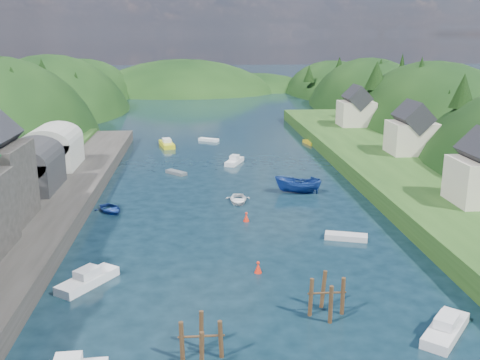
{
  "coord_description": "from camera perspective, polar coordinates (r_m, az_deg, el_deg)",
  "views": [
    {
      "loc": [
        -4.97,
        -33.22,
        20.78
      ],
      "look_at": [
        0.0,
        28.0,
        4.0
      ],
      "focal_mm": 40.0,
      "sensor_mm": 36.0,
      "label": 1
    }
  ],
  "objects": [
    {
      "name": "boat_sheds",
      "position": [
        76.8,
        -20.45,
        2.66
      ],
      "size": [
        7.0,
        21.0,
        7.5
      ],
      "color": "#2D2D30",
      "rests_on": "quay_left"
    },
    {
      "name": "moored_boats",
      "position": [
        64.81,
        -0.18,
        -2.84
      ],
      "size": [
        36.18,
        82.98,
        2.43
      ],
      "color": "yellow",
      "rests_on": "ground"
    },
    {
      "name": "ground",
      "position": [
        85.91,
        -1.19,
        1.28
      ],
      "size": [
        600.0,
        600.0,
        0.0
      ],
      "primitive_type": "plane",
      "color": "black",
      "rests_on": "ground"
    },
    {
      "name": "right_bank_cottages",
      "position": [
        89.22,
        17.19,
        4.96
      ],
      "size": [
        9.0,
        59.24,
        8.41
      ],
      "color": "beige",
      "rests_on": "terrace_right"
    },
    {
      "name": "hillside_left",
      "position": [
        118.93,
        -24.15,
        -0.11
      ],
      "size": [
        44.0,
        245.56,
        52.0
      ],
      "color": "black",
      "rests_on": "ground"
    },
    {
      "name": "channel_buoy_near",
      "position": [
        48.75,
        1.94,
        -9.34
      ],
      "size": [
        0.7,
        0.7,
        1.1
      ],
      "color": "red",
      "rests_on": "ground"
    },
    {
      "name": "hillside_right",
      "position": [
        122.48,
        19.59,
        1.07
      ],
      "size": [
        36.0,
        245.56,
        48.0
      ],
      "color": "black",
      "rests_on": "ground"
    },
    {
      "name": "quay_left",
      "position": [
        59.88,
        -22.98,
        -5.28
      ],
      "size": [
        12.0,
        110.0,
        2.0
      ],
      "primitive_type": "cube",
      "color": "#2D2B28",
      "rests_on": "ground"
    },
    {
      "name": "far_hills",
      "position": [
        209.71,
        -2.92,
        6.6
      ],
      "size": [
        103.0,
        68.0,
        44.0
      ],
      "color": "black",
      "rests_on": "ground"
    },
    {
      "name": "terrace_right",
      "position": [
        81.5,
        17.09,
        0.69
      ],
      "size": [
        16.0,
        120.0,
        2.4
      ],
      "primitive_type": "cube",
      "color": "#234719",
      "rests_on": "ground"
    },
    {
      "name": "channel_buoy_far",
      "position": [
        61.5,
        0.67,
        -3.99
      ],
      "size": [
        0.7,
        0.7,
        1.1
      ],
      "color": "red",
      "rests_on": "ground"
    },
    {
      "name": "piling_cluster_far",
      "position": [
        42.15,
        9.23,
        -12.5
      ],
      "size": [
        2.96,
        2.79,
        3.69
      ],
      "color": "#382314",
      "rests_on": "ground"
    },
    {
      "name": "piling_cluster_near",
      "position": [
        36.84,
        -4.13,
        -17.01
      ],
      "size": [
        3.08,
        2.88,
        3.38
      ],
      "color": "#382314",
      "rests_on": "ground"
    },
    {
      "name": "hill_trees",
      "position": [
        98.36,
        -1.3,
        9.64
      ],
      "size": [
        92.81,
        151.83,
        12.42
      ],
      "color": "black",
      "rests_on": "ground"
    }
  ]
}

